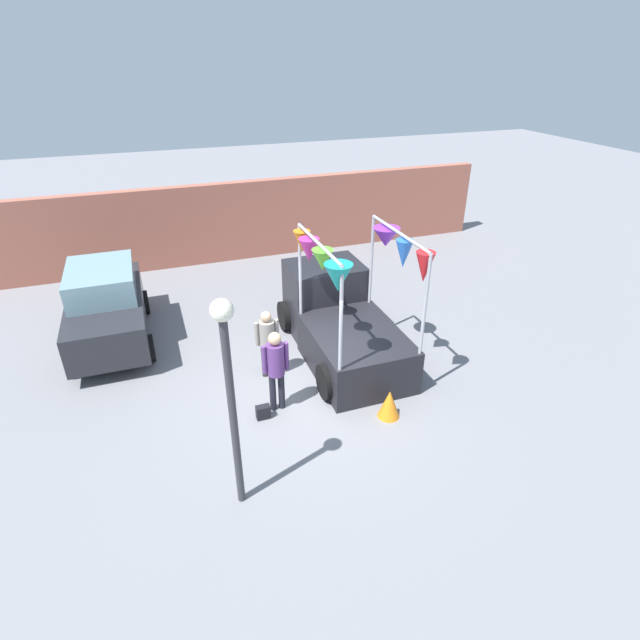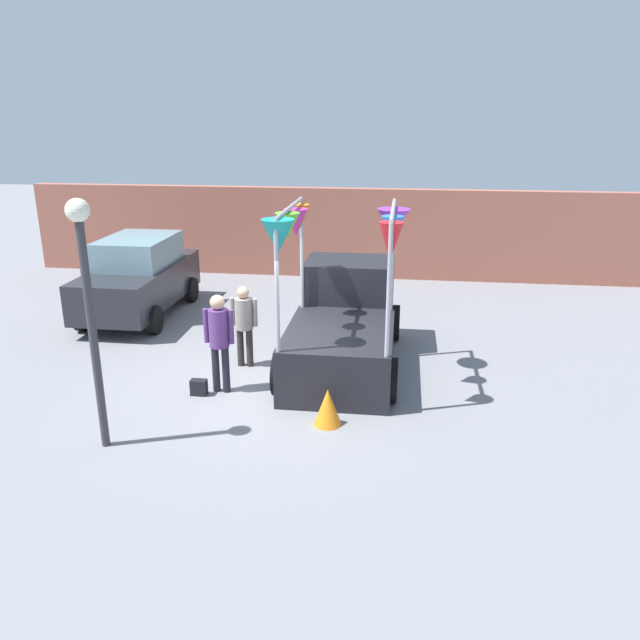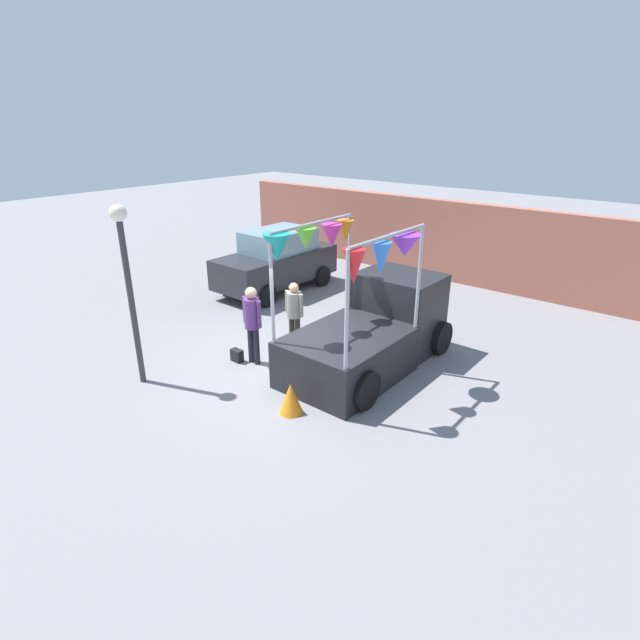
{
  "view_description": "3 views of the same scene",
  "coord_description": "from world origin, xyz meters",
  "px_view_note": "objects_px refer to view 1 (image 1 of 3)",
  "views": [
    {
      "loc": [
        -2.76,
        -8.19,
        6.44
      ],
      "look_at": [
        0.26,
        0.22,
        1.53
      ],
      "focal_mm": 28.0,
      "sensor_mm": 36.0,
      "label": 1
    },
    {
      "loc": [
        2.17,
        -10.08,
        4.67
      ],
      "look_at": [
        0.83,
        0.07,
        1.25
      ],
      "focal_mm": 35.0,
      "sensor_mm": 36.0,
      "label": 2
    },
    {
      "loc": [
        6.57,
        -7.11,
        5.07
      ],
      "look_at": [
        0.47,
        0.31,
        1.15
      ],
      "focal_mm": 28.0,
      "sensor_mm": 36.0,
      "label": 3
    }
  ],
  "objects_px": {
    "person_customer": "(276,364)",
    "handbag": "(263,412)",
    "parked_car": "(106,306)",
    "folded_kite_bundle_tangerine": "(389,404)",
    "street_lamp": "(229,378)",
    "person_vendor": "(267,338)",
    "vendor_truck": "(339,316)"
  },
  "relations": [
    {
      "from": "person_customer",
      "to": "handbag",
      "type": "distance_m",
      "value": 1.02
    },
    {
      "from": "parked_car",
      "to": "folded_kite_bundle_tangerine",
      "type": "relative_size",
      "value": 6.67
    },
    {
      "from": "parked_car",
      "to": "handbag",
      "type": "height_order",
      "value": "parked_car"
    },
    {
      "from": "handbag",
      "to": "street_lamp",
      "type": "height_order",
      "value": "street_lamp"
    },
    {
      "from": "handbag",
      "to": "street_lamp",
      "type": "xyz_separation_m",
      "value": [
        -0.82,
        -1.85,
        2.25
      ]
    },
    {
      "from": "person_customer",
      "to": "street_lamp",
      "type": "bearing_deg",
      "value": -119.82
    },
    {
      "from": "person_vendor",
      "to": "handbag",
      "type": "height_order",
      "value": "person_vendor"
    },
    {
      "from": "street_lamp",
      "to": "person_vendor",
      "type": "bearing_deg",
      "value": 68.09
    },
    {
      "from": "parked_car",
      "to": "street_lamp",
      "type": "xyz_separation_m",
      "value": [
        1.98,
        -6.06,
        1.44
      ]
    },
    {
      "from": "handbag",
      "to": "folded_kite_bundle_tangerine",
      "type": "relative_size",
      "value": 0.47
    },
    {
      "from": "vendor_truck",
      "to": "street_lamp",
      "type": "distance_m",
      "value": 5.16
    },
    {
      "from": "vendor_truck",
      "to": "street_lamp",
      "type": "height_order",
      "value": "street_lamp"
    },
    {
      "from": "folded_kite_bundle_tangerine",
      "to": "person_vendor",
      "type": "bearing_deg",
      "value": 130.61
    },
    {
      "from": "person_vendor",
      "to": "folded_kite_bundle_tangerine",
      "type": "bearing_deg",
      "value": -49.39
    },
    {
      "from": "parked_car",
      "to": "folded_kite_bundle_tangerine",
      "type": "xyz_separation_m",
      "value": [
        5.15,
        -4.99,
        -0.64
      ]
    },
    {
      "from": "person_customer",
      "to": "street_lamp",
      "type": "distance_m",
      "value": 2.7
    },
    {
      "from": "vendor_truck",
      "to": "folded_kite_bundle_tangerine",
      "type": "xyz_separation_m",
      "value": [
        -0.0,
        -2.71,
        -0.59
      ]
    },
    {
      "from": "person_vendor",
      "to": "vendor_truck",
      "type": "bearing_deg",
      "value": 15.98
    },
    {
      "from": "parked_car",
      "to": "person_vendor",
      "type": "xyz_separation_m",
      "value": [
        3.28,
        -2.81,
        0.01
      ]
    },
    {
      "from": "handbag",
      "to": "folded_kite_bundle_tangerine",
      "type": "distance_m",
      "value": 2.48
    },
    {
      "from": "parked_car",
      "to": "handbag",
      "type": "relative_size",
      "value": 14.29
    },
    {
      "from": "person_vendor",
      "to": "handbag",
      "type": "bearing_deg",
      "value": -109.0
    },
    {
      "from": "parked_car",
      "to": "handbag",
      "type": "bearing_deg",
      "value": -56.36
    },
    {
      "from": "parked_car",
      "to": "street_lamp",
      "type": "distance_m",
      "value": 6.53
    },
    {
      "from": "folded_kite_bundle_tangerine",
      "to": "handbag",
      "type": "bearing_deg",
      "value": 161.61
    },
    {
      "from": "person_vendor",
      "to": "folded_kite_bundle_tangerine",
      "type": "xyz_separation_m",
      "value": [
        1.87,
        -2.18,
        -0.65
      ]
    },
    {
      "from": "street_lamp",
      "to": "vendor_truck",
      "type": "bearing_deg",
      "value": 49.99
    },
    {
      "from": "person_vendor",
      "to": "street_lamp",
      "type": "relative_size",
      "value": 0.44
    },
    {
      "from": "street_lamp",
      "to": "handbag",
      "type": "bearing_deg",
      "value": 65.97
    },
    {
      "from": "folded_kite_bundle_tangerine",
      "to": "parked_car",
      "type": "bearing_deg",
      "value": 135.89
    },
    {
      "from": "vendor_truck",
      "to": "folded_kite_bundle_tangerine",
      "type": "distance_m",
      "value": 2.77
    },
    {
      "from": "person_vendor",
      "to": "handbag",
      "type": "xyz_separation_m",
      "value": [
        -0.48,
        -1.4,
        -0.81
      ]
    }
  ]
}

